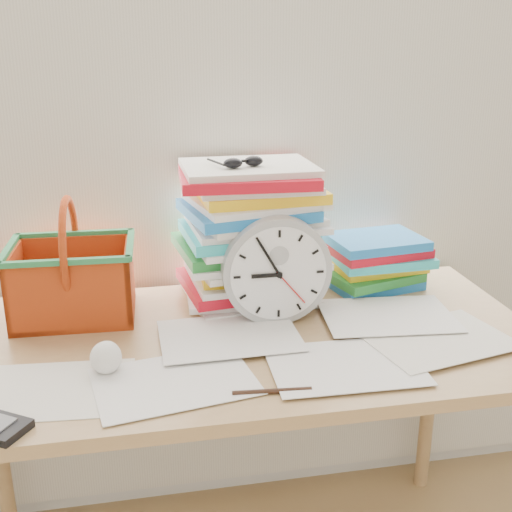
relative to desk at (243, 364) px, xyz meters
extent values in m
cube|color=silver|center=(0.00, 0.40, 0.67)|extent=(4.00, 0.04, 2.70)
cube|color=silver|center=(0.00, 0.38, 0.62)|extent=(2.40, 0.01, 2.50)
cube|color=#A67F4E|center=(0.00, 0.00, 0.06)|extent=(1.40, 0.70, 0.03)
cylinder|color=#A67F4E|center=(0.65, 0.30, -0.32)|extent=(0.04, 0.04, 0.72)
cylinder|color=#A8A9AA|center=(0.09, 0.07, 0.21)|extent=(0.26, 0.05, 0.26)
sphere|color=white|center=(-0.31, -0.11, 0.11)|extent=(0.07, 0.07, 0.07)
cylinder|color=black|center=(0.01, -0.26, 0.08)|extent=(0.16, 0.02, 0.01)
camera|label=1|loc=(-0.23, -1.34, 0.74)|focal=45.00mm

